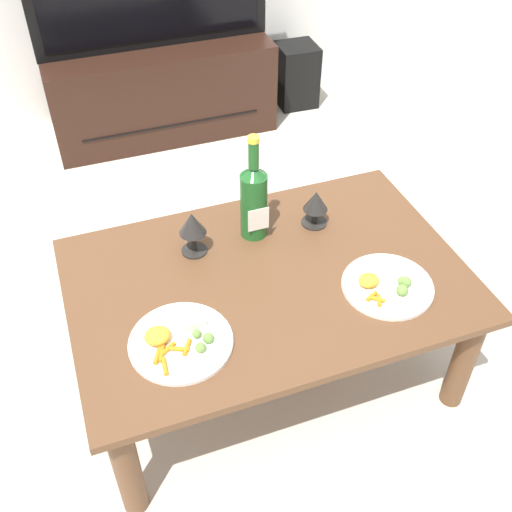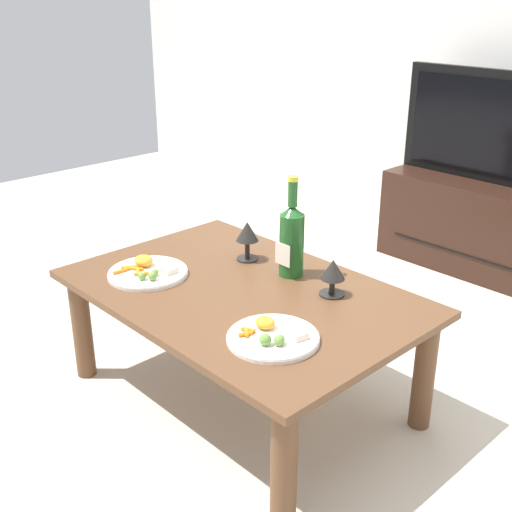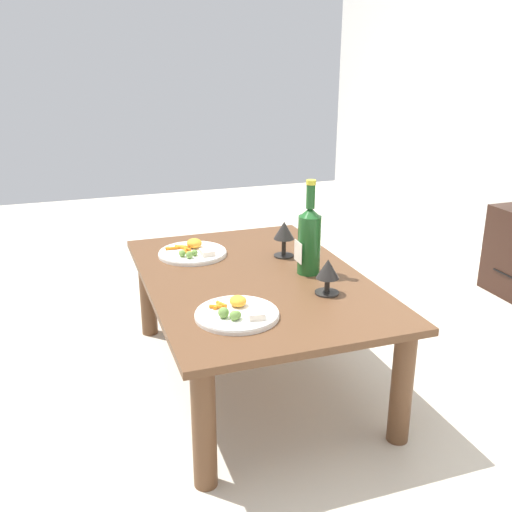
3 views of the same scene
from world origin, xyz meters
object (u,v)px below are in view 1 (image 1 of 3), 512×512
at_px(floor_speaker, 296,75).
at_px(goblet_right, 316,203).
at_px(dinner_plate_right, 387,285).
at_px(wine_bottle, 254,198).
at_px(dinner_plate_left, 180,341).
at_px(tv_stand, 161,89).
at_px(goblet_left, 192,226).
at_px(dining_table, 268,293).

distance_m(floor_speaker, goblet_right, 1.64).
relative_size(floor_speaker, dinner_plate_right, 1.27).
bearing_deg(wine_bottle, dinner_plate_right, -52.59).
bearing_deg(dinner_plate_right, dinner_plate_left, 179.92).
relative_size(wine_bottle, dinner_plate_right, 1.33).
bearing_deg(floor_speaker, dinner_plate_right, -103.38).
bearing_deg(wine_bottle, tv_stand, 89.10).
xyz_separation_m(goblet_right, dinner_plate_left, (-0.53, -0.34, -0.07)).
relative_size(goblet_left, goblet_right, 1.18).
xyz_separation_m(dining_table, tv_stand, (0.05, 1.66, -0.13)).
bearing_deg(wine_bottle, goblet_left, -174.58).
xyz_separation_m(tv_stand, wine_bottle, (-0.02, -1.45, 0.33)).
height_order(goblet_right, dinner_plate_left, goblet_right).
height_order(tv_stand, floor_speaker, tv_stand).
bearing_deg(goblet_right, dinner_plate_right, -77.54).
xyz_separation_m(floor_speaker, dinner_plate_right, (-0.51, -1.84, 0.27)).
height_order(dinner_plate_left, dinner_plate_right, dinner_plate_left).
xyz_separation_m(dining_table, wine_bottle, (0.03, 0.20, 0.20)).
distance_m(goblet_right, dinner_plate_right, 0.36).
bearing_deg(dinner_plate_right, dining_table, 152.70).
distance_m(tv_stand, dinner_plate_right, 1.84).
relative_size(goblet_right, dinner_plate_right, 0.47).
relative_size(tv_stand, floor_speaker, 3.30).
xyz_separation_m(tv_stand, goblet_right, (0.18, -1.47, 0.27)).
distance_m(floor_speaker, dinner_plate_right, 1.93).
xyz_separation_m(goblet_right, dinner_plate_right, (0.08, -0.34, -0.07)).
bearing_deg(dinner_plate_left, dinner_plate_right, -0.08).
bearing_deg(dining_table, floor_speaker, 64.33).
bearing_deg(goblet_right, wine_bottle, 174.58).
bearing_deg(floor_speaker, dinner_plate_left, -119.23).
distance_m(wine_bottle, dinner_plate_right, 0.47).
height_order(dining_table, goblet_left, goblet_left).
xyz_separation_m(dining_table, dinner_plate_left, (-0.31, -0.16, 0.08)).
bearing_deg(wine_bottle, dining_table, -97.84).
height_order(tv_stand, dinner_plate_left, dinner_plate_left).
relative_size(wine_bottle, goblet_left, 2.41).
height_order(floor_speaker, goblet_left, goblet_left).
height_order(goblet_left, goblet_right, goblet_left).
xyz_separation_m(tv_stand, goblet_left, (-0.22, -1.47, 0.29)).
relative_size(goblet_left, dinner_plate_right, 0.55).
bearing_deg(dinner_plate_left, goblet_right, 32.45).
xyz_separation_m(goblet_left, dinner_plate_right, (0.48, -0.34, -0.09)).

